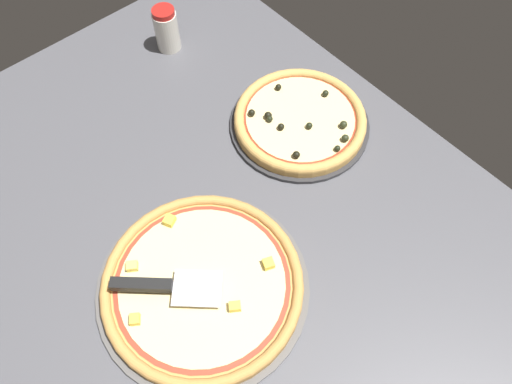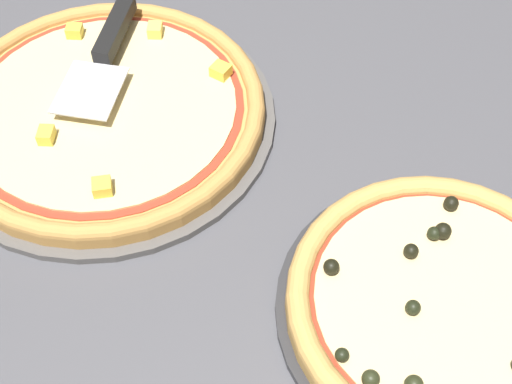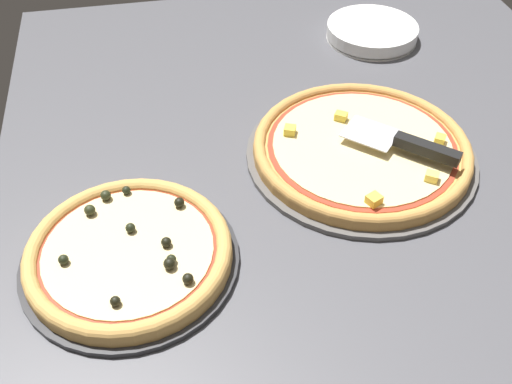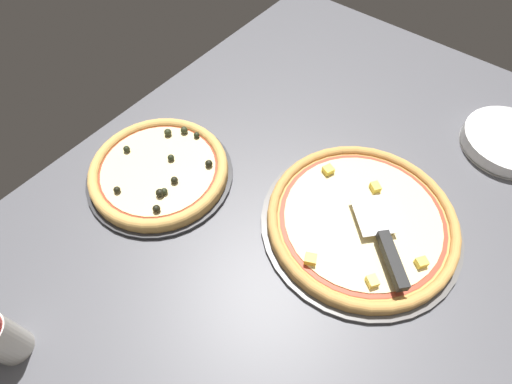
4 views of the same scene
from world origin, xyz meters
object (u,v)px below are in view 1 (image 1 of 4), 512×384
at_px(pizza_back, 300,119).
at_px(parmesan_shaker, 166,29).
at_px(pizza_front, 202,284).
at_px(serving_spatula, 155,286).

height_order(pizza_back, parmesan_shaker, parmesan_shaker).
relative_size(pizza_front, pizza_back, 1.26).
xyz_separation_m(serving_spatula, parmesan_shaker, (-0.55, 0.42, 0.01)).
bearing_deg(serving_spatula, pizza_back, 104.00).
bearing_deg(parmesan_shaker, pizza_back, 10.18).
relative_size(pizza_front, serving_spatula, 2.14).
xyz_separation_m(pizza_front, pizza_back, (-0.17, 0.42, 0.00)).
relative_size(pizza_front, parmesan_shaker, 3.30).
distance_m(serving_spatula, parmesan_shaker, 0.69).
xyz_separation_m(pizza_back, parmesan_shaker, (-0.42, -0.08, 0.03)).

